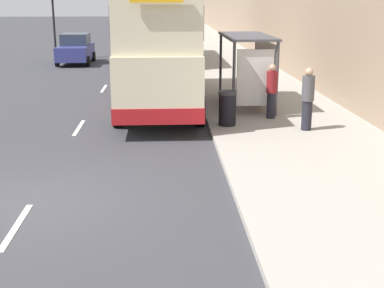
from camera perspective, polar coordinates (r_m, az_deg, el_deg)
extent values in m
plane|color=#38383D|center=(10.97, -16.79, -6.10)|extent=(220.00, 220.00, 0.00)
cube|color=#A39E93|center=(48.73, 1.46, 10.82)|extent=(5.00, 93.00, 0.14)
cube|color=silver|center=(9.99, -18.23, -8.34)|extent=(0.12, 2.00, 0.01)
cube|color=silver|center=(16.89, -11.96, 1.71)|extent=(0.12, 2.00, 0.01)
cube|color=silver|center=(24.10, -9.38, 5.85)|extent=(0.12, 2.00, 0.01)
cube|color=silver|center=(31.39, -7.98, 8.08)|extent=(0.12, 2.00, 0.01)
cube|color=silver|center=(38.73, -7.10, 9.46)|extent=(0.12, 2.00, 0.01)
cube|color=silver|center=(46.09, -6.50, 10.40)|extent=(0.12, 2.00, 0.01)
cube|color=#4C4C51|center=(19.31, 5.87, 11.37)|extent=(1.60, 4.20, 0.08)
cylinder|color=#4C4C51|center=(17.37, 4.48, 6.85)|extent=(0.10, 0.10, 2.40)
cylinder|color=#4C4C51|center=(21.31, 3.07, 8.44)|extent=(0.10, 0.10, 2.40)
cylinder|color=#4C4C51|center=(17.61, 9.04, 6.83)|extent=(0.10, 0.10, 2.40)
cylinder|color=#4C4C51|center=(21.51, 6.82, 8.42)|extent=(0.10, 0.10, 2.40)
cube|color=#99A8B2|center=(19.53, 7.75, 8.05)|extent=(0.04, 3.68, 1.92)
cube|color=white|center=(17.53, 6.75, 7.03)|extent=(1.19, 0.10, 1.82)
cube|color=maroon|center=(19.59, 6.43, 5.54)|extent=(0.36, 2.80, 0.08)
cube|color=beige|center=(19.71, -3.56, 8.12)|extent=(2.55, 10.31, 1.85)
cube|color=beige|center=(19.56, -3.65, 13.65)|extent=(2.50, 10.00, 1.95)
cube|color=#B2191E|center=(19.81, -3.53, 6.11)|extent=(2.58, 10.36, 0.45)
cube|color=#2D3847|center=(19.67, -3.58, 9.19)|extent=(2.58, 9.69, 0.81)
cube|color=#2D3847|center=(19.57, -3.65, 13.37)|extent=(2.55, 9.69, 0.94)
cylinder|color=black|center=(23.35, -6.63, 6.88)|extent=(0.30, 1.00, 1.00)
cylinder|color=black|center=(23.34, -0.32, 6.98)|extent=(0.30, 1.00, 1.00)
cylinder|color=black|center=(16.77, -7.93, 3.53)|extent=(0.30, 1.00, 1.00)
cylinder|color=black|center=(16.74, 0.81, 3.66)|extent=(0.30, 1.00, 1.00)
cube|color=beige|center=(33.77, -3.60, 11.11)|extent=(2.55, 10.80, 1.85)
cube|color=beige|center=(33.69, -3.66, 14.34)|extent=(2.50, 10.47, 1.95)
cube|color=#B2191E|center=(33.83, -3.58, 9.93)|extent=(2.58, 10.85, 0.45)
cube|color=#2D3847|center=(33.75, -3.61, 11.74)|extent=(2.58, 10.15, 0.81)
cube|color=#2D3847|center=(33.69, -3.65, 14.17)|extent=(2.55, 10.15, 0.94)
cylinder|color=black|center=(37.54, -5.52, 10.08)|extent=(0.30, 1.00, 1.00)
cylinder|color=black|center=(37.52, -1.57, 10.14)|extent=(0.30, 1.00, 1.00)
cylinder|color=black|center=(30.56, -6.03, 8.88)|extent=(0.30, 1.00, 1.00)
cylinder|color=black|center=(30.54, -1.19, 8.95)|extent=(0.30, 1.00, 1.00)
cube|color=navy|center=(33.68, -12.30, 9.57)|extent=(1.78, 4.38, 0.83)
cube|color=#2D3847|center=(33.84, -12.32, 10.87)|extent=(1.57, 2.10, 0.68)
cylinder|color=black|center=(32.26, -11.05, 8.66)|extent=(0.20, 0.60, 0.60)
cylinder|color=black|center=(32.55, -14.19, 8.54)|extent=(0.20, 0.60, 0.60)
cylinder|color=black|center=(34.94, -10.46, 9.18)|extent=(0.20, 0.60, 0.60)
cylinder|color=black|center=(35.20, -13.38, 9.07)|extent=(0.20, 0.60, 0.60)
cylinder|color=#23232D|center=(17.36, 8.43, 4.08)|extent=(0.28, 0.28, 0.82)
cylinder|color=maroon|center=(17.23, 8.53, 6.55)|extent=(0.34, 0.34, 0.69)
sphere|color=tan|center=(17.17, 8.59, 8.05)|extent=(0.22, 0.22, 0.22)
cylinder|color=#23232D|center=(15.96, 12.14, 3.00)|extent=(0.30, 0.30, 0.87)
cylinder|color=#4C4C51|center=(15.82, 12.30, 5.81)|extent=(0.36, 0.36, 0.72)
sphere|color=tan|center=(15.75, 12.40, 7.53)|extent=(0.23, 0.23, 0.23)
cylinder|color=black|center=(16.22, 3.79, 3.66)|extent=(0.52, 0.52, 0.95)
cylinder|color=#2D2D33|center=(16.12, 3.82, 5.48)|extent=(0.55, 0.55, 0.10)
cylinder|color=black|center=(36.66, -14.53, 12.52)|extent=(0.14, 0.14, 4.79)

